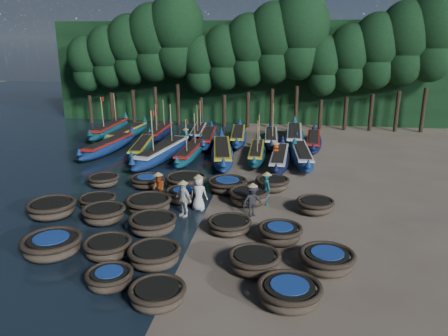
# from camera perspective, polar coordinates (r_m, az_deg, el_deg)

# --- Properties ---
(ground) EXTENTS (120.00, 120.00, 0.00)m
(ground) POSITION_cam_1_polar(r_m,az_deg,el_deg) (23.79, -1.62, -4.06)
(ground) COLOR #7B6D5A
(ground) RESTS_ON ground
(foliage_wall) EXTENTS (40.00, 3.00, 10.00)m
(foliage_wall) POSITION_cam_1_polar(r_m,az_deg,el_deg) (45.70, 3.48, 12.37)
(foliage_wall) COLOR black
(foliage_wall) RESTS_ON ground
(coracle_2) EXTENTS (1.85, 1.85, 0.66)m
(coracle_2) POSITION_cam_1_polar(r_m,az_deg,el_deg) (16.17, -14.71, -13.76)
(coracle_2) COLOR brown
(coracle_2) RESTS_ON ground
(coracle_3) EXTENTS (2.23, 2.23, 0.70)m
(coracle_3) POSITION_cam_1_polar(r_m,az_deg,el_deg) (14.94, -8.67, -16.03)
(coracle_3) COLOR brown
(coracle_3) RESTS_ON ground
(coracle_4) EXTENTS (2.18, 2.18, 0.75)m
(coracle_4) POSITION_cam_1_polar(r_m,az_deg,el_deg) (14.95, 8.53, -15.84)
(coracle_4) COLOR brown
(coracle_4) RESTS_ON ground
(coracle_5) EXTENTS (2.78, 2.78, 0.84)m
(coracle_5) POSITION_cam_1_polar(r_m,az_deg,el_deg) (18.93, -21.55, -9.37)
(coracle_5) COLOR brown
(coracle_5) RESTS_ON ground
(coracle_6) EXTENTS (2.02, 2.02, 0.76)m
(coracle_6) POSITION_cam_1_polar(r_m,az_deg,el_deg) (18.17, -14.93, -10.01)
(coracle_6) COLOR brown
(coracle_6) RESTS_ON ground
(coracle_7) EXTENTS (2.11, 2.11, 0.79)m
(coracle_7) POSITION_cam_1_polar(r_m,az_deg,el_deg) (17.18, -9.07, -11.21)
(coracle_7) COLOR brown
(coracle_7) RESTS_ON ground
(coracle_8) EXTENTS (1.99, 1.99, 0.78)m
(coracle_8) POSITION_cam_1_polar(r_m,az_deg,el_deg) (16.62, 3.98, -12.06)
(coracle_8) COLOR brown
(coracle_8) RESTS_ON ground
(coracle_9) EXTENTS (2.28, 2.28, 0.79)m
(coracle_9) POSITION_cam_1_polar(r_m,az_deg,el_deg) (17.07, 13.29, -11.64)
(coracle_9) COLOR brown
(coracle_9) RESTS_ON ground
(coracle_10) EXTENTS (2.58, 2.58, 0.81)m
(coracle_10) POSITION_cam_1_polar(r_m,az_deg,el_deg) (22.85, -21.57, -4.93)
(coracle_10) COLOR brown
(coracle_10) RESTS_ON ground
(coracle_11) EXTENTS (2.40, 2.40, 0.81)m
(coracle_11) POSITION_cam_1_polar(r_m,az_deg,el_deg) (21.38, -15.41, -5.81)
(coracle_11) COLOR brown
(coracle_11) RESTS_ON ground
(coracle_12) EXTENTS (2.19, 2.19, 0.79)m
(coracle_12) POSITION_cam_1_polar(r_m,az_deg,el_deg) (19.86, -9.29, -7.22)
(coracle_12) COLOR brown
(coracle_12) RESTS_ON ground
(coracle_13) EXTENTS (2.09, 2.09, 0.65)m
(coracle_13) POSITION_cam_1_polar(r_m,az_deg,el_deg) (19.68, 0.72, -7.48)
(coracle_13) COLOR brown
(coracle_13) RESTS_ON ground
(coracle_14) EXTENTS (2.30, 2.30, 0.77)m
(coracle_14) POSITION_cam_1_polar(r_m,az_deg,el_deg) (18.90, 7.34, -8.44)
(coracle_14) COLOR brown
(coracle_14) RESTS_ON ground
(coracle_15) EXTENTS (2.14, 2.14, 0.64)m
(coracle_15) POSITION_cam_1_polar(r_m,az_deg,el_deg) (23.35, -16.16, -4.20)
(coracle_15) COLOR brown
(coracle_15) RESTS_ON ground
(coracle_16) EXTENTS (2.60, 2.60, 0.85)m
(coracle_16) POSITION_cam_1_polar(r_m,az_deg,el_deg) (21.99, -9.79, -4.73)
(coracle_16) COLOR brown
(coracle_16) RESTS_ON ground
(coracle_17) EXTENTS (1.99, 1.99, 0.75)m
(coracle_17) POSITION_cam_1_polar(r_m,az_deg,el_deg) (23.21, -5.25, -3.52)
(coracle_17) COLOR brown
(coracle_17) RESTS_ON ground
(coracle_18) EXTENTS (2.13, 2.13, 0.84)m
(coracle_18) POSITION_cam_1_polar(r_m,az_deg,el_deg) (22.84, 3.26, -3.70)
(coracle_18) COLOR brown
(coracle_18) RESTS_ON ground
(coracle_19) EXTENTS (1.90, 1.90, 0.72)m
(coracle_19) POSITION_cam_1_polar(r_m,az_deg,el_deg) (22.24, 11.81, -4.81)
(coracle_19) COLOR brown
(coracle_19) RESTS_ON ground
(coracle_20) EXTENTS (1.83, 1.83, 0.66)m
(coracle_20) POSITION_cam_1_polar(r_m,az_deg,el_deg) (26.55, -15.44, -1.58)
(coracle_20) COLOR brown
(coracle_20) RESTS_ON ground
(coracle_21) EXTENTS (2.27, 2.27, 0.68)m
(coracle_21) POSITION_cam_1_polar(r_m,az_deg,el_deg) (25.84, -10.02, -1.69)
(coracle_21) COLOR brown
(coracle_21) RESTS_ON ground
(coracle_22) EXTENTS (2.93, 2.93, 0.78)m
(coracle_22) POSITION_cam_1_polar(r_m,az_deg,el_deg) (25.37, -4.99, -1.71)
(coracle_22) COLOR brown
(coracle_22) RESTS_ON ground
(coracle_23) EXTENTS (2.84, 2.84, 0.74)m
(coracle_23) POSITION_cam_1_polar(r_m,az_deg,el_deg) (24.72, 0.44, -2.18)
(coracle_23) COLOR brown
(coracle_23) RESTS_ON ground
(coracle_24) EXTENTS (2.03, 2.03, 0.77)m
(coracle_24) POSITION_cam_1_polar(r_m,az_deg,el_deg) (24.98, 6.34, -2.06)
(coracle_24) COLOR brown
(coracle_24) RESTS_ON ground
(long_boat_1) EXTENTS (2.44, 7.96, 1.41)m
(long_boat_1) POSITION_cam_1_polar(r_m,az_deg,el_deg) (34.19, -14.81, 2.79)
(long_boat_1) COLOR navy
(long_boat_1) RESTS_ON ground
(long_boat_2) EXTENTS (2.32, 7.47, 1.33)m
(long_boat_2) POSITION_cam_1_polar(r_m,az_deg,el_deg) (33.24, -10.68, 2.61)
(long_boat_2) COLOR #104B5E
(long_boat_2) RESTS_ON ground
(long_boat_3) EXTENTS (3.04, 8.98, 3.86)m
(long_boat_3) POSITION_cam_1_polar(r_m,az_deg,el_deg) (31.22, -8.00, 2.04)
(long_boat_3) COLOR navy
(long_boat_3) RESTS_ON ground
(long_boat_4) EXTENTS (1.49, 7.48, 3.18)m
(long_boat_4) POSITION_cam_1_polar(r_m,az_deg,el_deg) (31.39, -4.42, 2.02)
(long_boat_4) COLOR #104B5E
(long_boat_4) RESTS_ON ground
(long_boat_5) EXTENTS (2.99, 8.86, 1.58)m
(long_boat_5) POSITION_cam_1_polar(r_m,az_deg,el_deg) (30.80, -0.24, 1.98)
(long_boat_5) COLOR navy
(long_boat_5) RESTS_ON ground
(long_boat_6) EXTENTS (1.44, 7.27, 3.09)m
(long_boat_6) POSITION_cam_1_polar(r_m,az_deg,el_deg) (31.35, 4.29, 1.98)
(long_boat_6) COLOR #104B5E
(long_boat_6) RESTS_ON ground
(long_boat_7) EXTENTS (1.63, 7.77, 1.37)m
(long_boat_7) POSITION_cam_1_polar(r_m,az_deg,el_deg) (29.87, 7.25, 1.21)
(long_boat_7) COLOR black
(long_boat_7) RESTS_ON ground
(long_boat_8) EXTENTS (2.01, 8.03, 1.42)m
(long_boat_8) POSITION_cam_1_polar(r_m,az_deg,el_deg) (30.96, 10.09, 1.67)
(long_boat_8) COLOR navy
(long_boat_8) RESTS_ON ground
(long_boat_9) EXTENTS (1.52, 8.58, 3.64)m
(long_boat_9) POSITION_cam_1_polar(r_m,az_deg,el_deg) (40.42, -14.68, 4.95)
(long_boat_9) COLOR #104B5E
(long_boat_9) RESTS_ON ground
(long_boat_10) EXTENTS (2.11, 7.93, 1.40)m
(long_boat_10) POSITION_cam_1_polar(r_m,az_deg,el_deg) (38.39, -12.51, 4.43)
(long_boat_10) COLOR #104B5E
(long_boat_10) RESTS_ON ground
(long_boat_11) EXTENTS (1.45, 7.50, 3.19)m
(long_boat_11) POSITION_cam_1_polar(r_m,az_deg,el_deg) (38.47, -8.34, 4.64)
(long_boat_11) COLOR black
(long_boat_11) RESTS_ON ground
(long_boat_12) EXTENTS (1.96, 7.34, 3.13)m
(long_boat_12) POSITION_cam_1_polar(r_m,az_deg,el_deg) (38.01, -3.38, 4.63)
(long_boat_12) COLOR black
(long_boat_12) RESTS_ON ground
(long_boat_13) EXTENTS (1.98, 7.61, 1.34)m
(long_boat_13) POSITION_cam_1_polar(r_m,az_deg,el_deg) (35.88, -2.14, 3.94)
(long_boat_13) COLOR navy
(long_boat_13) RESTS_ON ground
(long_boat_14) EXTENTS (2.01, 8.03, 1.42)m
(long_boat_14) POSITION_cam_1_polar(r_m,az_deg,el_deg) (36.42, 1.87, 4.18)
(long_boat_14) COLOR navy
(long_boat_14) RESTS_ON ground
(long_boat_15) EXTENTS (1.64, 7.57, 3.22)m
(long_boat_15) POSITION_cam_1_polar(r_m,az_deg,el_deg) (36.06, 6.17, 3.92)
(long_boat_15) COLOR black
(long_boat_15) RESTS_ON ground
(long_boat_16) EXTENTS (1.69, 9.13, 1.61)m
(long_boat_16) POSITION_cam_1_polar(r_m,az_deg,el_deg) (36.60, 9.17, 4.15)
(long_boat_16) COLOR #104B5E
(long_boat_16) RESTS_ON ground
(long_boat_17) EXTENTS (1.76, 7.48, 1.32)m
(long_boat_17) POSITION_cam_1_polar(r_m,az_deg,el_deg) (35.44, 11.60, 3.43)
(long_boat_17) COLOR black
(long_boat_17) RESTS_ON ground
(fisherman_0) EXTENTS (0.98, 0.74, 2.01)m
(fisherman_0) POSITION_cam_1_polar(r_m,az_deg,el_deg) (22.00, -3.32, -3.20)
(fisherman_0) COLOR silver
(fisherman_0) RESTS_ON ground
(fisherman_1) EXTENTS (0.65, 0.74, 1.89)m
(fisherman_1) POSITION_cam_1_polar(r_m,az_deg,el_deg) (22.84, 5.57, -2.51)
(fisherman_1) COLOR #185F67
(fisherman_1) RESTS_ON ground
(fisherman_2) EXTENTS (0.91, 0.92, 1.70)m
(fisherman_2) POSITION_cam_1_polar(r_m,az_deg,el_deg) (23.54, -8.53, -2.36)
(fisherman_2) COLOR #AF4317
(fisherman_2) RESTS_ON ground
(fisherman_3) EXTENTS (1.21, 1.09, 1.83)m
(fisherman_3) POSITION_cam_1_polar(r_m,az_deg,el_deg) (21.30, 3.73, -4.17)
(fisherman_3) COLOR black
(fisherman_3) RESTS_ON ground
(fisherman_4) EXTENTS (1.10, 0.94, 1.97)m
(fisherman_4) POSITION_cam_1_polar(r_m,az_deg,el_deg) (21.32, -5.32, -3.94)
(fisherman_4) COLOR silver
(fisherman_4) RESTS_ON ground
(fisherman_5) EXTENTS (1.47, 0.92, 1.71)m
(fisherman_5) POSITION_cam_1_polar(r_m,az_deg,el_deg) (34.80, -5.00, 3.97)
(fisherman_5) COLOR #185F67
(fisherman_5) RESTS_ON ground
(fisherman_6) EXTENTS (0.79, 0.89, 1.73)m
(fisherman_6) POSITION_cam_1_polar(r_m,az_deg,el_deg) (30.15, 6.73, 1.99)
(fisherman_6) COLOR #AF4317
(fisherman_6) RESTS_ON ground
(tree_0) EXTENTS (3.68, 3.68, 8.68)m
(tree_0) POSITION_cam_1_polar(r_m,az_deg,el_deg) (46.44, -17.52, 12.92)
(tree_0) COLOR black
(tree_0) RESTS_ON ground
(tree_1) EXTENTS (4.09, 4.09, 9.65)m
(tree_1) POSITION_cam_1_polar(r_m,az_deg,el_deg) (45.47, -14.90, 13.91)
(tree_1) COLOR black
(tree_1) RESTS_ON ground
(tree_2) EXTENTS (4.51, 4.51, 10.63)m
(tree_2) POSITION_cam_1_polar(r_m,az_deg,el_deg) (44.61, -12.15, 14.92)
(tree_2) COLOR black
(tree_2) RESTS_ON ground
(tree_3) EXTENTS (4.92, 4.92, 11.60)m
(tree_3) POSITION_cam_1_polar(r_m,az_deg,el_deg) (43.86, -9.28, 15.93)
(tree_3) COLOR black
(tree_3) RESTS_ON ground
(tree_4) EXTENTS (5.34, 5.34, 12.58)m
(tree_4) POSITION_cam_1_polar(r_m,az_deg,el_deg) (43.24, -6.28, 16.93)
(tree_4) COLOR black
(tree_4) RESTS_ON ground
(tree_5) EXTENTS (3.68, 3.68, 8.68)m
(tree_5) POSITION_cam_1_polar(r_m,az_deg,el_deg) (42.80, -3.09, 13.38)
(tree_5) COLOR black
(tree_5) RESTS_ON ground
(tree_6) EXTENTS (4.09, 4.09, 9.65)m
(tree_6) POSITION_cam_1_polar(r_m,az_deg,el_deg) (42.38, 0.04, 14.29)
(tree_6) COLOR black
(tree_6) RESTS_ON ground
(tree_7) EXTENTS (4.51, 4.51, 10.63)m
(tree_7) POSITION_cam_1_polar(r_m,az_deg,el_deg) (42.09, 3.25, 15.17)
(tree_7) COLOR black
(tree_7) RESTS_ON ground
(tree_8) EXTENTS (4.92, 4.92, 11.60)m
(tree_8) POSITION_cam_1_polar(r_m,az_deg,el_deg) (41.93, 6.53, 16.01)
(tree_8) COLOR black
(tree_8) RESTS_ON ground
(tree_9) EXTENTS (5.34, 5.34, 12.58)m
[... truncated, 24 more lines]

